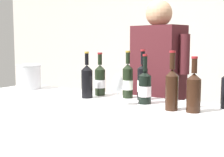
{
  "coord_description": "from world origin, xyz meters",
  "views": [
    {
      "loc": [
        1.24,
        -1.82,
        1.33
      ],
      "look_at": [
        0.04,
        0.0,
        1.07
      ],
      "focal_mm": 51.51,
      "sensor_mm": 36.0,
      "label": 1
    }
  ],
  "objects_px": {
    "wine_bottle_7": "(128,81)",
    "person_server": "(157,103)",
    "wine_bottle_1": "(172,88)",
    "wine_glass": "(118,85)",
    "wine_bottle_5": "(143,82)",
    "wine_bottle_0": "(145,87)",
    "wine_bottle_6": "(87,80)",
    "ice_bucket": "(29,77)",
    "wine_bottle_2": "(100,80)",
    "wine_bottle_3": "(194,91)"
  },
  "relations": [
    {
      "from": "wine_bottle_7",
      "to": "person_server",
      "type": "relative_size",
      "value": 0.2
    },
    {
      "from": "wine_bottle_7",
      "to": "person_server",
      "type": "xyz_separation_m",
      "value": [
        0.02,
        0.47,
        -0.23
      ]
    },
    {
      "from": "wine_bottle_7",
      "to": "person_server",
      "type": "bearing_deg",
      "value": 87.88
    },
    {
      "from": "wine_bottle_1",
      "to": "wine_glass",
      "type": "xyz_separation_m",
      "value": [
        -0.34,
        -0.05,
        -0.0
      ]
    },
    {
      "from": "wine_bottle_5",
      "to": "wine_bottle_0",
      "type": "bearing_deg",
      "value": -55.92
    },
    {
      "from": "wine_bottle_6",
      "to": "ice_bucket",
      "type": "bearing_deg",
      "value": 173.59
    },
    {
      "from": "wine_bottle_1",
      "to": "ice_bucket",
      "type": "height_order",
      "value": "wine_bottle_1"
    },
    {
      "from": "wine_glass",
      "to": "wine_bottle_1",
      "type": "bearing_deg",
      "value": 8.22
    },
    {
      "from": "wine_bottle_2",
      "to": "wine_bottle_7",
      "type": "height_order",
      "value": "wine_bottle_7"
    },
    {
      "from": "wine_glass",
      "to": "person_server",
      "type": "distance_m",
      "value": 0.77
    },
    {
      "from": "person_server",
      "to": "wine_bottle_3",
      "type": "bearing_deg",
      "value": -51.16
    },
    {
      "from": "wine_bottle_6",
      "to": "person_server",
      "type": "distance_m",
      "value": 0.72
    },
    {
      "from": "wine_bottle_2",
      "to": "wine_glass",
      "type": "relative_size",
      "value": 1.62
    },
    {
      "from": "wine_bottle_0",
      "to": "wine_glass",
      "type": "distance_m",
      "value": 0.19
    },
    {
      "from": "ice_bucket",
      "to": "person_server",
      "type": "bearing_deg",
      "value": 29.99
    },
    {
      "from": "wine_bottle_7",
      "to": "wine_bottle_3",
      "type": "bearing_deg",
      "value": -19.73
    },
    {
      "from": "ice_bucket",
      "to": "wine_bottle_0",
      "type": "bearing_deg",
      "value": -2.24
    },
    {
      "from": "wine_bottle_5",
      "to": "wine_bottle_6",
      "type": "distance_m",
      "value": 0.4
    },
    {
      "from": "wine_bottle_5",
      "to": "wine_bottle_7",
      "type": "xyz_separation_m",
      "value": [
        -0.12,
        0.01,
        -0.0
      ]
    },
    {
      "from": "wine_bottle_7",
      "to": "person_server",
      "type": "distance_m",
      "value": 0.52
    },
    {
      "from": "wine_bottle_3",
      "to": "wine_bottle_7",
      "type": "distance_m",
      "value": 0.59
    },
    {
      "from": "wine_bottle_1",
      "to": "wine_bottle_5",
      "type": "xyz_separation_m",
      "value": [
        -0.3,
        0.21,
        -0.01
      ]
    },
    {
      "from": "wine_bottle_0",
      "to": "ice_bucket",
      "type": "xyz_separation_m",
      "value": [
        -1.13,
        0.04,
        -0.0
      ]
    },
    {
      "from": "wine_bottle_3",
      "to": "person_server",
      "type": "bearing_deg",
      "value": 128.84
    },
    {
      "from": "person_server",
      "to": "wine_bottle_5",
      "type": "bearing_deg",
      "value": -77.33
    },
    {
      "from": "wine_bottle_5",
      "to": "wine_bottle_7",
      "type": "distance_m",
      "value": 0.12
    },
    {
      "from": "wine_bottle_3",
      "to": "wine_bottle_6",
      "type": "distance_m",
      "value": 0.8
    },
    {
      "from": "wine_bottle_1",
      "to": "wine_bottle_6",
      "type": "distance_m",
      "value": 0.67
    },
    {
      "from": "wine_bottle_5",
      "to": "person_server",
      "type": "bearing_deg",
      "value": 102.67
    },
    {
      "from": "wine_bottle_7",
      "to": "ice_bucket",
      "type": "relative_size",
      "value": 1.6
    },
    {
      "from": "wine_bottle_6",
      "to": "person_server",
      "type": "relative_size",
      "value": 0.2
    },
    {
      "from": "wine_bottle_1",
      "to": "ice_bucket",
      "type": "relative_size",
      "value": 1.66
    },
    {
      "from": "wine_bottle_5",
      "to": "wine_bottle_3",
      "type": "bearing_deg",
      "value": -23.73
    },
    {
      "from": "wine_glass",
      "to": "ice_bucket",
      "type": "bearing_deg",
      "value": 169.59
    },
    {
      "from": "wine_bottle_2",
      "to": "wine_bottle_5",
      "type": "bearing_deg",
      "value": 0.78
    },
    {
      "from": "wine_bottle_0",
      "to": "wine_bottle_6",
      "type": "height_order",
      "value": "wine_bottle_6"
    },
    {
      "from": "wine_bottle_1",
      "to": "wine_bottle_6",
      "type": "relative_size",
      "value": 1.06
    },
    {
      "from": "person_server",
      "to": "wine_bottle_2",
      "type": "bearing_deg",
      "value": -117.47
    },
    {
      "from": "ice_bucket",
      "to": "person_server",
      "type": "xyz_separation_m",
      "value": [
        0.95,
        0.55,
        -0.21
      ]
    },
    {
      "from": "wine_bottle_0",
      "to": "ice_bucket",
      "type": "bearing_deg",
      "value": 177.76
    },
    {
      "from": "wine_bottle_1",
      "to": "wine_bottle_5",
      "type": "distance_m",
      "value": 0.37
    },
    {
      "from": "wine_bottle_1",
      "to": "wine_bottle_7",
      "type": "distance_m",
      "value": 0.48
    },
    {
      "from": "wine_bottle_2",
      "to": "ice_bucket",
      "type": "bearing_deg",
      "value": -174.6
    },
    {
      "from": "wine_bottle_6",
      "to": "wine_glass",
      "type": "relative_size",
      "value": 1.67
    },
    {
      "from": "wine_bottle_1",
      "to": "wine_bottle_5",
      "type": "relative_size",
      "value": 1.01
    },
    {
      "from": "wine_bottle_6",
      "to": "wine_bottle_1",
      "type": "bearing_deg",
      "value": -5.05
    },
    {
      "from": "wine_bottle_2",
      "to": "person_server",
      "type": "height_order",
      "value": "person_server"
    },
    {
      "from": "wine_glass",
      "to": "person_server",
      "type": "bearing_deg",
      "value": 95.08
    },
    {
      "from": "ice_bucket",
      "to": "wine_bottle_3",
      "type": "bearing_deg",
      "value": -4.53
    },
    {
      "from": "wine_bottle_6",
      "to": "person_server",
      "type": "bearing_deg",
      "value": 67.11
    }
  ]
}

